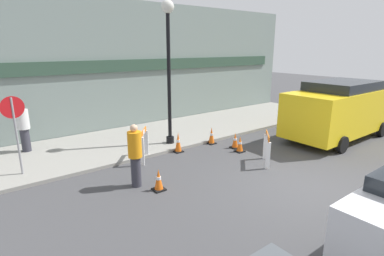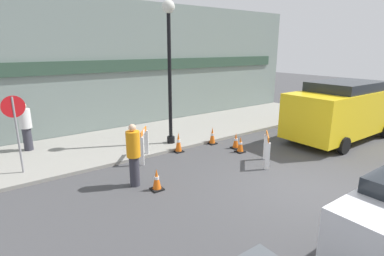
{
  "view_description": "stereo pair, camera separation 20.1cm",
  "coord_description": "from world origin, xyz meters",
  "px_view_note": "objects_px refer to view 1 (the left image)",
  "views": [
    {
      "loc": [
        -6.76,
        -3.8,
        3.56
      ],
      "look_at": [
        -1.01,
        3.73,
        1.0
      ],
      "focal_mm": 28.0,
      "sensor_mm": 36.0,
      "label": 1
    },
    {
      "loc": [
        -6.6,
        -3.92,
        3.56
      ],
      "look_at": [
        -1.01,
        3.73,
        1.0
      ],
      "focal_mm": 28.0,
      "sensor_mm": 36.0,
      "label": 2
    }
  ],
  "objects_px": {
    "streetlamp_post": "(168,54)",
    "stop_sign": "(15,123)",
    "person_worker": "(135,154)",
    "person_pedestrian": "(23,126)",
    "work_van": "(341,107)"
  },
  "relations": [
    {
      "from": "stop_sign",
      "to": "person_pedestrian",
      "type": "distance_m",
      "value": 2.19
    },
    {
      "from": "stop_sign",
      "to": "person_pedestrian",
      "type": "relative_size",
      "value": 1.32
    },
    {
      "from": "streetlamp_post",
      "to": "work_van",
      "type": "bearing_deg",
      "value": -28.91
    },
    {
      "from": "person_pedestrian",
      "to": "work_van",
      "type": "bearing_deg",
      "value": 125.81
    },
    {
      "from": "stop_sign",
      "to": "person_worker",
      "type": "bearing_deg",
      "value": 127.49
    },
    {
      "from": "work_van",
      "to": "person_worker",
      "type": "bearing_deg",
      "value": 173.39
    },
    {
      "from": "streetlamp_post",
      "to": "stop_sign",
      "type": "bearing_deg",
      "value": 178.1
    },
    {
      "from": "stop_sign",
      "to": "person_worker",
      "type": "relative_size",
      "value": 1.31
    },
    {
      "from": "streetlamp_post",
      "to": "person_pedestrian",
      "type": "relative_size",
      "value": 2.98
    },
    {
      "from": "person_worker",
      "to": "work_van",
      "type": "relative_size",
      "value": 0.32
    },
    {
      "from": "person_pedestrian",
      "to": "work_van",
      "type": "distance_m",
      "value": 11.75
    },
    {
      "from": "person_worker",
      "to": "person_pedestrian",
      "type": "xyz_separation_m",
      "value": [
        -1.86,
        4.51,
        0.09
      ]
    },
    {
      "from": "person_worker",
      "to": "person_pedestrian",
      "type": "bearing_deg",
      "value": 104.29
    },
    {
      "from": "person_worker",
      "to": "stop_sign",
      "type": "bearing_deg",
      "value": 125.13
    },
    {
      "from": "stop_sign",
      "to": "person_worker",
      "type": "xyz_separation_m",
      "value": [
        2.31,
        -2.46,
        -0.68
      ]
    }
  ]
}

